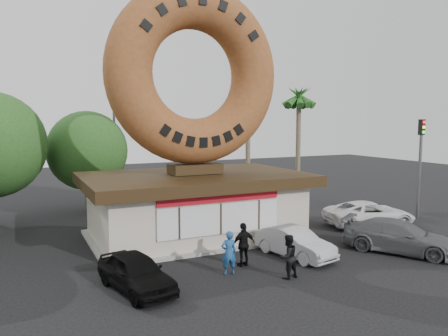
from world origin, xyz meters
TOP-DOWN VIEW (x-y plane):
  - ground at (0.00, 0.00)m, footprint 90.00×90.00m
  - donut_shop at (0.00, 5.98)m, footprint 11.20×7.20m
  - giant_donut at (0.00, 6.00)m, footprint 9.01×2.30m
  - tree_mid at (-4.00, 15.00)m, footprint 5.20×5.20m
  - palm_near at (7.50, 14.00)m, footprint 2.60×2.60m
  - palm_far at (11.00, 12.50)m, footprint 2.60×2.60m
  - street_lamp at (-1.86, 16.00)m, footprint 2.11×0.20m
  - traffic_signal at (14.00, 3.99)m, footprint 0.30×0.38m
  - person_left at (-0.95, 0.16)m, footprint 0.69×0.50m
  - person_center at (0.89, -1.20)m, footprint 0.91×0.75m
  - person_right at (0.05, 0.78)m, footprint 1.09×0.51m
  - car_black at (-4.63, 0.14)m, footprint 2.39×4.15m
  - car_silver at (2.64, 0.88)m, footprint 2.18×4.12m
  - car_grey at (7.38, -0.63)m, footprint 4.40×5.34m
  - car_white at (9.76, 3.70)m, footprint 5.52×3.43m

SIDE VIEW (x-z plane):
  - ground at x=0.00m, z-range 0.00..0.00m
  - car_silver at x=2.64m, z-range 0.00..1.29m
  - car_black at x=-4.63m, z-range 0.00..1.33m
  - car_white at x=9.76m, z-range 0.00..1.42m
  - car_grey at x=7.38m, z-range 0.00..1.46m
  - person_center at x=0.89m, z-range 0.00..1.70m
  - person_left at x=-0.95m, z-range 0.00..1.74m
  - person_right at x=0.05m, z-range 0.00..1.82m
  - donut_shop at x=0.00m, z-range -0.13..3.67m
  - traffic_signal at x=14.00m, z-range 0.83..6.90m
  - tree_mid at x=-4.00m, z-range 0.70..7.33m
  - street_lamp at x=-1.86m, z-range 0.48..8.48m
  - palm_far at x=11.00m, z-range 3.11..11.86m
  - giant_donut at x=0.00m, z-range 3.80..12.81m
  - palm_near at x=7.50m, z-range 3.54..13.29m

